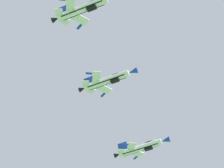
{
  "coord_description": "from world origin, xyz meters",
  "views": [
    {
      "loc": [
        4.82,
        -3.86,
        1.66
      ],
      "look_at": [
        39.33,
        39.19,
        88.88
      ],
      "focal_mm": 66.9,
      "sensor_mm": 36.0,
      "label": 1
    }
  ],
  "objects": [
    {
      "name": "fighter_jet_lead",
      "position": [
        57.93,
        49.68,
        87.91
      ],
      "size": [
        10.72,
        14.59,
        5.07
      ],
      "rotation": [
        0.0,
        0.41,
        3.65
      ],
      "color": "white"
    },
    {
      "name": "fighter_jet_left_wing",
      "position": [
        38.68,
        40.2,
        91.25
      ],
      "size": [
        10.87,
        14.59,
        4.72
      ],
      "rotation": [
        0.0,
        0.31,
        3.65
      ],
      "color": "white"
    },
    {
      "name": "fighter_jet_right_wing",
      "position": [
        22.14,
        28.01,
        89.95
      ],
      "size": [
        10.77,
        14.59,
        4.98
      ],
      "rotation": [
        0.0,
        0.38,
        3.65
      ],
      "color": "white"
    }
  ]
}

